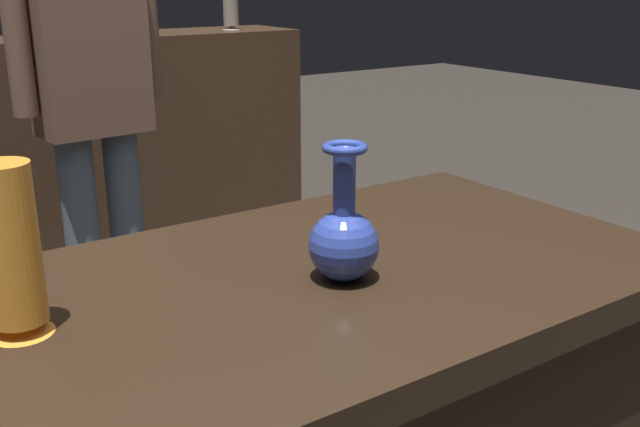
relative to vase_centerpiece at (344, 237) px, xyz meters
The scene contains 6 objects.
back_display_shelf 2.28m from the vase_centerpiece, 91.34° to the left, with size 2.60×0.40×0.99m.
vase_centerpiece is the anchor object (origin of this frame).
vase_tall_behind 0.44m from the vase_centerpiece, 168.35° to the left, with size 0.08×0.08×0.22m.
shelf_vase_right 2.33m from the vase_centerpiece, 78.38° to the left, with size 0.11×0.11×0.22m.
shelf_vase_far_right 2.44m from the vase_centerpiece, 65.96° to the left, with size 0.08×0.08×0.23m.
visitor_center_back 1.41m from the vase_centerpiece, 86.59° to the left, with size 0.47×0.21×1.55m.
Camera 1 is at (-0.53, -0.84, 1.23)m, focal length 40.75 mm.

